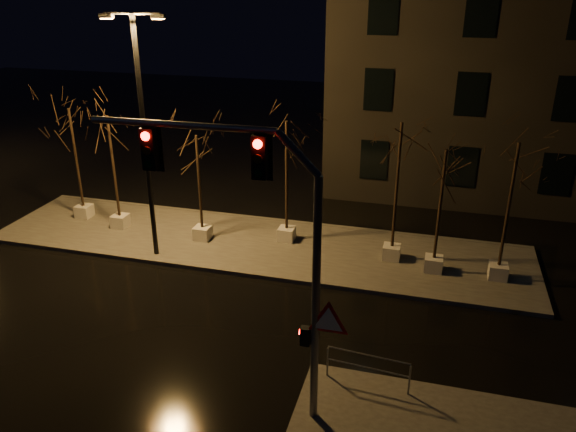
% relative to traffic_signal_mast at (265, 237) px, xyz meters
% --- Properties ---
extents(ground, '(90.00, 90.00, 0.00)m').
position_rel_traffic_signal_mast_xyz_m(ground, '(-3.33, 2.99, -4.90)').
color(ground, black).
rests_on(ground, ground).
extents(median, '(22.00, 5.00, 0.15)m').
position_rel_traffic_signal_mast_xyz_m(median, '(-3.33, 8.99, -4.82)').
color(median, '#403E39').
rests_on(median, ground).
extents(tree_0, '(1.80, 1.80, 5.09)m').
position_rel_traffic_signal_mast_xyz_m(tree_0, '(-11.64, 9.52, -0.88)').
color(tree_0, beige).
rests_on(tree_0, median).
extents(tree_1, '(1.80, 1.80, 5.02)m').
position_rel_traffic_signal_mast_xyz_m(tree_1, '(-9.47, 8.95, -0.94)').
color(tree_1, beige).
rests_on(tree_1, median).
extents(tree_2, '(1.80, 1.80, 4.53)m').
position_rel_traffic_signal_mast_xyz_m(tree_2, '(-5.53, 8.74, -1.31)').
color(tree_2, beige).
rests_on(tree_2, median).
extents(tree_3, '(1.80, 1.80, 5.14)m').
position_rel_traffic_signal_mast_xyz_m(tree_3, '(-2.14, 9.56, -0.85)').
color(tree_3, beige).
rests_on(tree_3, median).
extents(tree_4, '(1.80, 1.80, 5.49)m').
position_rel_traffic_signal_mast_xyz_m(tree_4, '(2.20, 9.03, -0.58)').
color(tree_4, beige).
rests_on(tree_4, median).
extents(tree_5, '(1.80, 1.80, 4.78)m').
position_rel_traffic_signal_mast_xyz_m(tree_5, '(3.79, 8.46, -1.12)').
color(tree_5, beige).
rests_on(tree_5, median).
extents(tree_6, '(1.80, 1.80, 5.19)m').
position_rel_traffic_signal_mast_xyz_m(tree_6, '(6.05, 8.50, -0.81)').
color(tree_6, beige).
rests_on(tree_6, median).
extents(traffic_signal_mast, '(5.92, 0.28, 7.23)m').
position_rel_traffic_signal_mast_xyz_m(traffic_signal_mast, '(0.00, 0.00, 0.00)').
color(traffic_signal_mast, '#5C5E64').
rests_on(traffic_signal_mast, sidewalk_corner).
extents(streetlight_main, '(2.24, 0.60, 8.97)m').
position_rel_traffic_signal_mast_xyz_m(streetlight_main, '(-6.77, 7.03, 0.43)').
color(streetlight_main, black).
rests_on(streetlight_main, median).
extents(guard_rail_a, '(2.24, 0.24, 0.97)m').
position_rel_traffic_signal_mast_xyz_m(guard_rail_a, '(2.30, 1.49, -4.12)').
color(guard_rail_a, '#5C5E64').
rests_on(guard_rail_a, sidewalk_corner).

